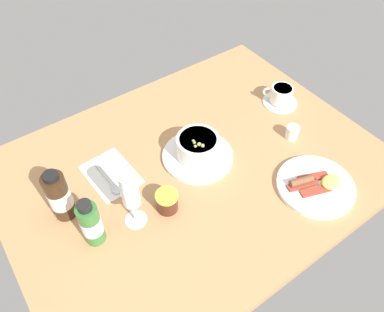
# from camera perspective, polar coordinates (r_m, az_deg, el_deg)

# --- Properties ---
(ground_plane) EXTENTS (1.10, 0.84, 0.03)m
(ground_plane) POSITION_cam_1_polar(r_m,az_deg,el_deg) (1.15, 0.21, -1.98)
(ground_plane) COLOR #B27F51
(porridge_bowl) EXTENTS (0.22, 0.22, 0.09)m
(porridge_bowl) POSITION_cam_1_polar(r_m,az_deg,el_deg) (1.13, 0.87, 1.05)
(porridge_bowl) COLOR white
(porridge_bowl) RESTS_ON ground_plane
(cutlery_setting) EXTENTS (0.14, 0.18, 0.01)m
(cutlery_setting) POSITION_cam_1_polar(r_m,az_deg,el_deg) (1.14, -12.08, -2.82)
(cutlery_setting) COLOR white
(cutlery_setting) RESTS_ON ground_plane
(coffee_cup) EXTENTS (0.12, 0.12, 0.06)m
(coffee_cup) POSITION_cam_1_polar(r_m,az_deg,el_deg) (1.36, 13.26, 8.82)
(coffee_cup) COLOR white
(coffee_cup) RESTS_ON ground_plane
(creamer_jug) EXTENTS (0.05, 0.04, 0.05)m
(creamer_jug) POSITION_cam_1_polar(r_m,az_deg,el_deg) (1.24, 14.85, 3.52)
(creamer_jug) COLOR white
(creamer_jug) RESTS_ON ground_plane
(wine_glass) EXTENTS (0.06, 0.06, 0.19)m
(wine_glass) POSITION_cam_1_polar(r_m,az_deg,el_deg) (0.93, -9.29, -5.41)
(wine_glass) COLOR white
(wine_glass) RESTS_ON ground_plane
(jam_jar) EXTENTS (0.06, 0.06, 0.06)m
(jam_jar) POSITION_cam_1_polar(r_m,az_deg,el_deg) (1.02, -3.78, -6.85)
(jam_jar) COLOR #461F17
(jam_jar) RESTS_ON ground_plane
(sauce_bottle_green) EXTENTS (0.05, 0.05, 0.15)m
(sauce_bottle_green) POSITION_cam_1_polar(r_m,az_deg,el_deg) (0.97, -15.00, -9.79)
(sauce_bottle_green) COLOR #337233
(sauce_bottle_green) RESTS_ON ground_plane
(sauce_bottle_brown) EXTENTS (0.06, 0.06, 0.17)m
(sauce_bottle_brown) POSITION_cam_1_polar(r_m,az_deg,el_deg) (1.03, -19.38, -5.74)
(sauce_bottle_brown) COLOR #382314
(sauce_bottle_brown) RESTS_ON ground_plane
(breakfast_plate) EXTENTS (0.22, 0.22, 0.04)m
(breakfast_plate) POSITION_cam_1_polar(r_m,az_deg,el_deg) (1.14, 18.19, -4.22)
(breakfast_plate) COLOR white
(breakfast_plate) RESTS_ON ground_plane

